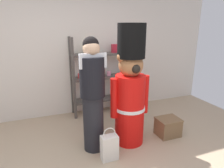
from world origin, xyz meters
name	(u,v)px	position (x,y,z in m)	size (l,w,h in m)	color
back_wall	(70,52)	(0.00, 2.20, 1.30)	(6.40, 0.12, 2.60)	silver
merchandise_shelf	(102,76)	(0.61, 1.98, 0.81)	(1.29, 0.35, 1.61)	#4C4742
teddy_bear_guard	(130,90)	(0.65, 0.70, 0.88)	(0.63, 0.47, 1.85)	red
person_shopper	(93,94)	(0.07, 0.71, 0.88)	(0.37, 0.35, 1.68)	black
shopping_bag	(109,147)	(0.20, 0.38, 0.19)	(0.23, 0.14, 0.49)	silver
display_crate	(168,127)	(1.35, 0.63, 0.15)	(0.38, 0.32, 0.31)	brown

